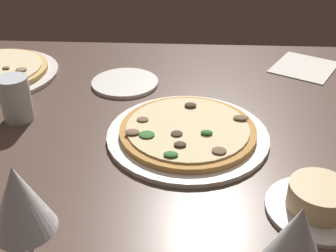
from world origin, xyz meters
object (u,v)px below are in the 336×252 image
(wine_glass_far, at_px, (296,242))
(side_plate, at_px, (125,83))
(paper_menu, at_px, (304,67))
(ramekin_on_saucer, at_px, (318,201))
(water_glass, at_px, (16,102))
(wine_glass_near, at_px, (20,203))
(pizza_main, at_px, (188,132))

(wine_glass_far, height_order, side_plate, wine_glass_far)
(wine_glass_far, height_order, paper_menu, wine_glass_far)
(wine_glass_far, bearing_deg, paper_menu, -104.30)
(ramekin_on_saucer, bearing_deg, water_glass, -24.38)
(wine_glass_near, bearing_deg, pizza_main, -119.44)
(wine_glass_far, height_order, water_glass, wine_glass_far)
(pizza_main, bearing_deg, wine_glass_near, 60.56)
(wine_glass_far, xyz_separation_m, side_plate, (0.28, -0.62, -0.11))
(wine_glass_far, relative_size, water_glass, 1.67)
(pizza_main, height_order, ramekin_on_saucer, ramekin_on_saucer)
(pizza_main, relative_size, side_plate, 1.95)
(ramekin_on_saucer, distance_m, wine_glass_near, 0.44)
(ramekin_on_saucer, xyz_separation_m, water_glass, (0.58, -0.26, 0.02))
(wine_glass_far, bearing_deg, ramekin_on_saucer, -115.43)
(ramekin_on_saucer, height_order, paper_menu, ramekin_on_saucer)
(wine_glass_far, height_order, wine_glass_near, wine_glass_near)
(pizza_main, bearing_deg, ramekin_on_saucer, 135.25)
(side_plate, bearing_deg, ramekin_on_saucer, 129.70)
(water_glass, distance_m, side_plate, 0.28)
(pizza_main, relative_size, wine_glass_near, 1.82)
(pizza_main, relative_size, ramekin_on_saucer, 2.03)
(pizza_main, bearing_deg, wine_glass_far, 107.84)
(pizza_main, height_order, water_glass, water_glass)
(pizza_main, xyz_separation_m, ramekin_on_saucer, (-0.21, 0.21, 0.01))
(paper_menu, bearing_deg, wine_glass_near, 84.45)
(wine_glass_near, bearing_deg, water_glass, -67.33)
(wine_glass_far, xyz_separation_m, wine_glass_near, (0.32, -0.03, 0.01))
(water_glass, bearing_deg, wine_glass_far, 138.25)
(wine_glass_near, xyz_separation_m, water_glass, (0.17, -0.41, -0.08))
(pizza_main, distance_m, wine_glass_near, 0.42)
(pizza_main, bearing_deg, paper_menu, -130.45)
(wine_glass_far, distance_m, side_plate, 0.69)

